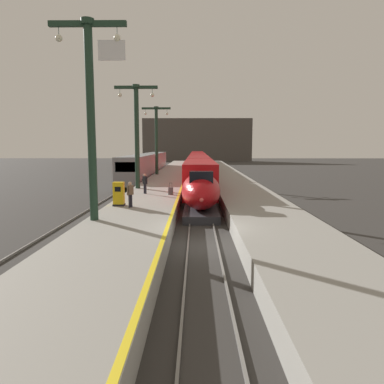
{
  "coord_description": "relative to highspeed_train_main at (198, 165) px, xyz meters",
  "views": [
    {
      "loc": [
        -0.34,
        -17.57,
        5.06
      ],
      "look_at": [
        -0.63,
        7.73,
        1.8
      ],
      "focal_mm": 33.58,
      "sensor_mm": 36.0,
      "label": 1
    }
  ],
  "objects": [
    {
      "name": "ground_plane",
      "position": [
        0.0,
        -41.72,
        -1.97
      ],
      "size": [
        260.0,
        260.0,
        0.0
      ],
      "primitive_type": "plane",
      "color": "#33302D"
    },
    {
      "name": "platform_left",
      "position": [
        -4.05,
        -16.97,
        -1.45
      ],
      "size": [
        4.8,
        110.0,
        1.05
      ],
      "primitive_type": "cube",
      "color": "gray",
      "rests_on": "ground"
    },
    {
      "name": "platform_right",
      "position": [
        4.05,
        -16.97,
        -1.45
      ],
      "size": [
        4.8,
        110.0,
        1.05
      ],
      "primitive_type": "cube",
      "color": "gray",
      "rests_on": "ground"
    },
    {
      "name": "platform_left_safety_stripe",
      "position": [
        -1.77,
        -16.97,
        -0.92
      ],
      "size": [
        0.2,
        107.8,
        0.01
      ],
      "primitive_type": "cube",
      "color": "yellow",
      "rests_on": "platform_left"
    },
    {
      "name": "rail_main_left",
      "position": [
        -0.75,
        -14.22,
        -1.91
      ],
      "size": [
        0.08,
        110.0,
        0.12
      ],
      "primitive_type": "cube",
      "color": "slate",
      "rests_on": "ground"
    },
    {
      "name": "rail_main_right",
      "position": [
        0.75,
        -14.22,
        -1.91
      ],
      "size": [
        0.08,
        110.0,
        0.12
      ],
      "primitive_type": "cube",
      "color": "slate",
      "rests_on": "ground"
    },
    {
      "name": "rail_secondary_left",
      "position": [
        -8.85,
        -14.22,
        -1.91
      ],
      "size": [
        0.08,
        110.0,
        0.12
      ],
      "primitive_type": "cube",
      "color": "slate",
      "rests_on": "ground"
    },
    {
      "name": "rail_secondary_right",
      "position": [
        -7.35,
        -14.22,
        -1.91
      ],
      "size": [
        0.08,
        110.0,
        0.12
      ],
      "primitive_type": "cube",
      "color": "slate",
      "rests_on": "ground"
    },
    {
      "name": "highspeed_train_main",
      "position": [
        0.0,
        0.0,
        0.0
      ],
      "size": [
        2.92,
        75.53,
        3.6
      ],
      "color": "#B20F14",
      "rests_on": "ground"
    },
    {
      "name": "regional_train_adjacent",
      "position": [
        -8.1,
        -1.91,
        0.16
      ],
      "size": [
        2.85,
        36.6,
        3.8
      ],
      "color": "gray",
      "rests_on": "ground"
    },
    {
      "name": "station_column_near",
      "position": [
        -5.85,
        -40.11,
        5.38
      ],
      "size": [
        4.0,
        0.68,
        10.44
      ],
      "color": "#1E3828",
      "rests_on": "platform_left"
    },
    {
      "name": "station_column_mid",
      "position": [
        -5.9,
        -25.36,
        4.83
      ],
      "size": [
        4.0,
        0.68,
        9.61
      ],
      "color": "#1E3828",
      "rests_on": "platform_left"
    },
    {
      "name": "station_column_far",
      "position": [
        -5.9,
        -8.6,
        4.73
      ],
      "size": [
        4.0,
        0.68,
        9.41
      ],
      "color": "#1E3828",
      "rests_on": "platform_left"
    },
    {
      "name": "passenger_near_edge",
      "position": [
        -4.65,
        -29.29,
        0.07
      ],
      "size": [
        0.46,
        0.41,
        1.69
      ],
      "color": "#23232D",
      "rests_on": "platform_left"
    },
    {
      "name": "passenger_mid_platform",
      "position": [
        -4.65,
        -36.11,
        0.07
      ],
      "size": [
        0.4,
        0.48,
        1.69
      ],
      "color": "#23232D",
      "rests_on": "platform_left"
    },
    {
      "name": "rolling_suitcase",
      "position": [
        -2.44,
        -29.87,
        -0.62
      ],
      "size": [
        0.4,
        0.22,
        0.98
      ],
      "color": "#4C4C51",
      "rests_on": "platform_left"
    },
    {
      "name": "ticket_machine_yellow",
      "position": [
        -5.55,
        -35.43,
        -0.18
      ],
      "size": [
        0.76,
        0.62,
        1.6
      ],
      "color": "yellow",
      "rests_on": "platform_left"
    },
    {
      "name": "terminus_back_wall",
      "position": [
        0.0,
        60.28,
        5.03
      ],
      "size": [
        36.0,
        2.0,
        14.0
      ],
      "primitive_type": "cube",
      "color": "#4C4742",
      "rests_on": "ground"
    }
  ]
}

